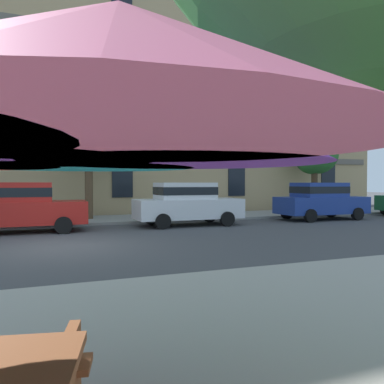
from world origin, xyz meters
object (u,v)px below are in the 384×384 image
sedan_white (187,203)px  street_tree_middle (92,131)px  sedan_red (20,206)px  sedan_blue (321,200)px  street_tree_right (315,155)px

sedan_white → street_tree_middle: size_ratio=0.76×
sedan_red → sedan_blue: size_ratio=1.00×
sedan_white → sedan_blue: bearing=0.0°
sedan_white → sedan_red: bearing=180.0°
sedan_blue → street_tree_middle: size_ratio=0.76×
street_tree_right → sedan_white: bearing=-159.3°
sedan_red → sedan_white: 6.31m
street_tree_middle → street_tree_right: 12.94m
street_tree_right → sedan_red: bearing=-167.2°
sedan_red → sedan_blue: bearing=0.0°
sedan_red → street_tree_middle: street_tree_middle is taller
street_tree_middle → street_tree_right: size_ratio=1.22×
sedan_white → street_tree_right: bearing=20.7°
street_tree_middle → sedan_white: bearing=-43.1°
sedan_blue → street_tree_middle: (-10.32, 3.23, 3.21)m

